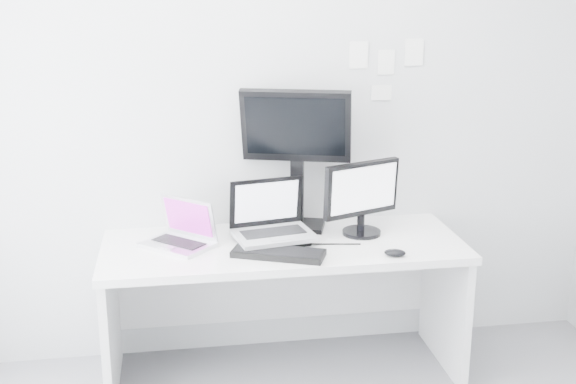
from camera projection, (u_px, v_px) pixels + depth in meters
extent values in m
plane|color=silver|center=(273.00, 108.00, 3.83)|extent=(3.60, 0.00, 3.60)
cube|color=white|center=(284.00, 310.00, 3.77)|extent=(1.80, 0.70, 0.73)
cube|color=silver|center=(176.00, 223.00, 3.58)|extent=(0.41, 0.40, 0.25)
cube|color=black|center=(251.00, 209.00, 3.86)|extent=(0.12, 0.12, 0.21)
cube|color=#A1A2A7|center=(274.00, 213.00, 3.62)|extent=(0.43, 0.36, 0.32)
cube|color=black|center=(296.00, 157.00, 3.79)|extent=(0.60, 0.36, 0.76)
cube|color=black|center=(363.00, 197.00, 3.74)|extent=(0.48, 0.34, 0.40)
cube|color=black|center=(278.00, 253.00, 3.49)|extent=(0.46, 0.31, 0.03)
ellipsoid|color=black|center=(395.00, 253.00, 3.49)|extent=(0.12, 0.09, 0.03)
cube|color=white|center=(359.00, 55.00, 3.82)|extent=(0.10, 0.00, 0.14)
cube|color=white|center=(386.00, 62.00, 3.85)|extent=(0.09, 0.00, 0.13)
cube|color=white|center=(414.00, 52.00, 3.86)|extent=(0.10, 0.00, 0.14)
cube|color=white|center=(381.00, 93.00, 3.89)|extent=(0.11, 0.00, 0.08)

